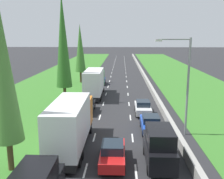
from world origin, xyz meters
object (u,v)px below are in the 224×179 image
(black_sedan_left_lane, at_px, (87,106))
(white_box_truck_left_lane_fourth, at_px, (94,82))
(red_sedan_centre_lane, at_px, (113,153))
(poplar_tree_second, at_px, (63,41))
(blue_hatchback_left_lane, at_px, (100,80))
(street_light_mast, at_px, (184,80))
(poplar_tree_third, at_px, (80,48))
(black_van_right_lane, at_px, (159,147))
(poplar_tree_nearest, at_px, (3,72))
(white_box_truck_left_lane, at_px, (71,123))
(blue_sedan_right_lane, at_px, (150,124))
(white_sedan_right_lane, at_px, (143,107))

(black_sedan_left_lane, distance_m, white_box_truck_left_lane_fourth, 8.38)
(red_sedan_centre_lane, relative_size, poplar_tree_second, 0.31)
(red_sedan_centre_lane, xyz_separation_m, poplar_tree_second, (-7.32, 17.70, 7.59))
(blue_hatchback_left_lane, distance_m, street_light_mast, 27.53)
(poplar_tree_third, relative_size, street_light_mast, 1.26)
(black_van_right_lane, xyz_separation_m, street_light_mast, (2.97, 6.04, 3.83))
(white_box_truck_left_lane_fourth, xyz_separation_m, poplar_tree_nearest, (-3.49, -22.38, 4.68))
(blue_hatchback_left_lane, bearing_deg, white_box_truck_left_lane, -90.04)
(white_box_truck_left_lane, distance_m, white_box_truck_left_lane_fourth, 18.77)
(blue_sedan_right_lane, bearing_deg, red_sedan_centre_lane, -117.65)
(black_van_right_lane, relative_size, street_light_mast, 0.54)
(white_sedan_right_lane, relative_size, poplar_tree_second, 0.31)
(poplar_tree_nearest, distance_m, poplar_tree_third, 34.38)
(blue_hatchback_left_lane, xyz_separation_m, red_sedan_centre_lane, (3.42, -31.35, -0.02))
(blue_sedan_right_lane, bearing_deg, white_box_truck_left_lane_fourth, 115.43)
(street_light_mast, bearing_deg, blue_hatchback_left_lane, 110.97)
(white_box_truck_left_lane_fourth, height_order, blue_sedan_right_lane, white_box_truck_left_lane_fourth)
(white_sedan_right_lane, bearing_deg, poplar_tree_third, 117.11)
(white_box_truck_left_lane, bearing_deg, poplar_tree_third, 97.46)
(poplar_tree_third, bearing_deg, street_light_mast, -63.14)
(blue_hatchback_left_lane, height_order, poplar_tree_nearest, poplar_tree_nearest)
(white_box_truck_left_lane, relative_size, white_sedan_right_lane, 2.09)
(poplar_tree_second, bearing_deg, red_sedan_centre_lane, -67.54)
(white_box_truck_left_lane, distance_m, street_light_mast, 10.82)
(black_van_right_lane, distance_m, blue_sedan_right_lane, 6.66)
(black_van_right_lane, distance_m, poplar_tree_nearest, 11.74)
(poplar_tree_third, bearing_deg, red_sedan_centre_lane, -77.31)
(red_sedan_centre_lane, bearing_deg, blue_sedan_right_lane, 62.35)
(black_van_right_lane, distance_m, street_light_mast, 7.75)
(black_sedan_left_lane, height_order, poplar_tree_nearest, poplar_tree_nearest)
(black_sedan_left_lane, distance_m, white_sedan_right_lane, 6.80)
(black_sedan_left_lane, relative_size, blue_hatchback_left_lane, 1.15)
(black_sedan_left_lane, height_order, white_box_truck_left_lane_fourth, white_box_truck_left_lane_fourth)
(white_box_truck_left_lane, distance_m, poplar_tree_third, 31.36)
(white_sedan_right_lane, bearing_deg, blue_sedan_right_lane, -87.21)
(white_box_truck_left_lane, xyz_separation_m, white_box_truck_left_lane_fourth, (-0.07, 18.77, 0.00))
(blue_hatchback_left_lane, xyz_separation_m, white_sedan_right_lane, (6.58, -18.94, -0.02))
(street_light_mast, bearing_deg, black_van_right_lane, -116.23)
(white_box_truck_left_lane, distance_m, blue_hatchback_left_lane, 28.98)
(white_box_truck_left_lane, distance_m, black_van_right_lane, 7.25)
(black_van_right_lane, xyz_separation_m, poplar_tree_third, (-10.80, 33.23, 5.33))
(black_van_right_lane, relative_size, poplar_tree_second, 0.33)
(white_box_truck_left_lane, relative_size, poplar_tree_third, 0.83)
(white_box_truck_left_lane_fourth, bearing_deg, black_sedan_left_lane, -90.83)
(white_box_truck_left_lane_fourth, bearing_deg, blue_hatchback_left_lane, 89.51)
(white_sedan_right_lane, height_order, poplar_tree_nearest, poplar_tree_nearest)
(poplar_tree_third, height_order, street_light_mast, poplar_tree_third)
(red_sedan_centre_lane, distance_m, poplar_tree_nearest, 9.33)
(white_sedan_right_lane, bearing_deg, white_box_truck_left_lane, -123.38)
(red_sedan_centre_lane, distance_m, street_light_mast, 9.74)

